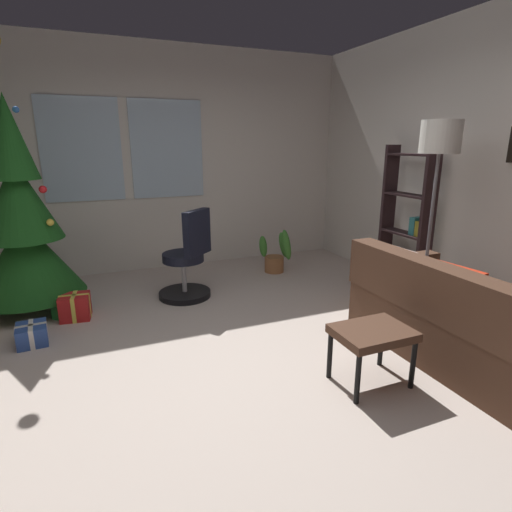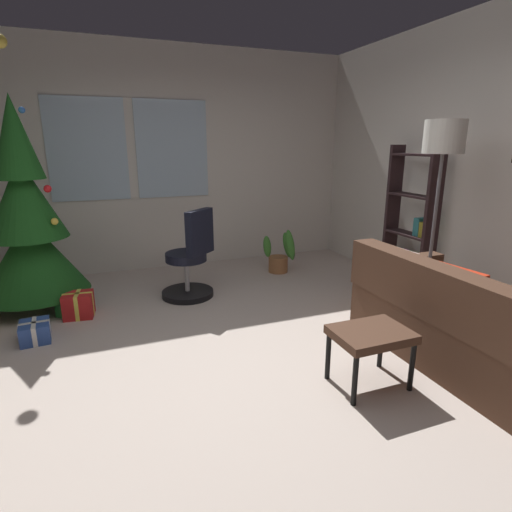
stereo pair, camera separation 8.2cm
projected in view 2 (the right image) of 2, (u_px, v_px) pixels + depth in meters
ground_plane at (232, 374)px, 3.05m from camera, size 5.04×5.64×0.10m
wall_back_with_windows at (161, 160)px, 5.23m from camera, size 5.04×0.12×2.81m
wall_right_with_frames at (510, 169)px, 3.55m from camera, size 0.12×5.64×2.81m
couch at (500, 332)px, 3.01m from camera, size 1.67×1.88×0.80m
footstool at (371, 338)px, 2.75m from camera, size 0.51×0.39×0.41m
holiday_tree at (28, 226)px, 3.96m from camera, size 1.02×1.02×2.54m
gift_box_red at (79, 305)px, 3.92m from camera, size 0.29×0.27×0.24m
gift_box_green at (72, 305)px, 3.96m from camera, size 0.30×0.30×0.23m
gift_box_blue at (35, 332)px, 3.45m from camera, size 0.25×0.29×0.17m
office_chair at (190, 264)px, 4.36m from camera, size 0.58×0.58×0.97m
bookshelf at (410, 231)px, 4.40m from camera, size 0.18×0.64×1.61m
floor_lamp at (442, 154)px, 3.51m from camera, size 0.34×0.34×1.82m
potted_plant at (280, 256)px, 5.23m from camera, size 0.39×0.42×0.59m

